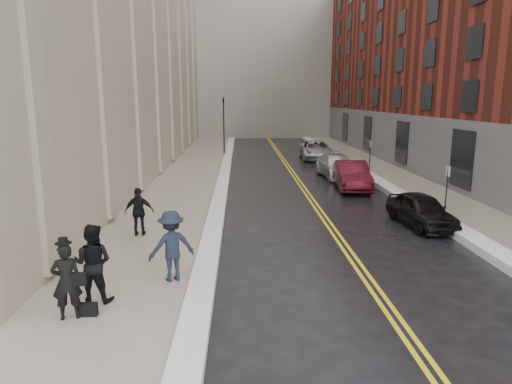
{
  "coord_description": "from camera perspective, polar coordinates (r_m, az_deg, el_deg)",
  "views": [
    {
      "loc": [
        -1.14,
        -11.3,
        5.11
      ],
      "look_at": [
        -0.55,
        5.73,
        1.6
      ],
      "focal_mm": 32.0,
      "sensor_mm": 36.0,
      "label": 1
    }
  ],
  "objects": [
    {
      "name": "parking_sign_far",
      "position": [
        32.79,
        14.08,
        4.72
      ],
      "size": [
        0.06,
        0.35,
        2.23
      ],
      "color": "black",
      "rests_on": "ground"
    },
    {
      "name": "pedestrian_main",
      "position": [
        11.34,
        -22.59,
        -10.28
      ],
      "size": [
        0.75,
        0.59,
        1.8
      ],
      "primitive_type": "imported",
      "rotation": [
        0.0,
        0.0,
        3.41
      ],
      "color": "black",
      "rests_on": "sidewalk_left"
    },
    {
      "name": "snow_ridge_left",
      "position": [
        27.77,
        -4.14,
        1.28
      ],
      "size": [
        0.7,
        60.8,
        0.26
      ],
      "primitive_type": "cube",
      "color": "white",
      "rests_on": "ground"
    },
    {
      "name": "pedestrian_b",
      "position": [
        12.81,
        -10.51,
        -6.63
      ],
      "size": [
        1.46,
        1.2,
        1.97
      ],
      "primitive_type": "imported",
      "rotation": [
        0.0,
        0.0,
        3.57
      ],
      "color": "black",
      "rests_on": "sidewalk_left"
    },
    {
      "name": "car_maroon",
      "position": [
        26.57,
        11.88,
        2.03
      ],
      "size": [
        2.07,
        4.91,
        1.58
      ],
      "primitive_type": "imported",
      "rotation": [
        0.0,
        0.0,
        -0.08
      ],
      "color": "#400B14",
      "rests_on": "ground"
    },
    {
      "name": "car_black",
      "position": [
        19.65,
        19.93,
        -2.12
      ],
      "size": [
        1.99,
        4.09,
        1.35
      ],
      "primitive_type": "imported",
      "rotation": [
        0.0,
        0.0,
        0.1
      ],
      "color": "black",
      "rests_on": "ground"
    },
    {
      "name": "pedestrian_c",
      "position": [
        17.23,
        -14.4,
        -2.39
      ],
      "size": [
        1.08,
        0.54,
        1.78
      ],
      "primitive_type": "imported",
      "rotation": [
        0.0,
        0.0,
        3.24
      ],
      "color": "black",
      "rests_on": "sidewalk_left"
    },
    {
      "name": "building_right",
      "position": [
        39.23,
        27.56,
        16.07
      ],
      "size": [
        14.0,
        50.0,
        18.0
      ],
      "primitive_type": "cube",
      "color": "maroon",
      "rests_on": "ground"
    },
    {
      "name": "pedestrian_a",
      "position": [
        12.04,
        -19.71,
        -8.34
      ],
      "size": [
        1.04,
        0.86,
        1.98
      ],
      "primitive_type": "imported",
      "rotation": [
        0.0,
        0.0,
        3.02
      ],
      "color": "black",
      "rests_on": "sidewalk_left"
    },
    {
      "name": "traffic_signal",
      "position": [
        41.37,
        -4.05,
        8.81
      ],
      "size": [
        0.18,
        0.15,
        5.2
      ],
      "color": "black",
      "rests_on": "ground"
    },
    {
      "name": "lane_stripe_b",
      "position": [
        28.03,
        5.76,
        1.08
      ],
      "size": [
        0.12,
        64.0,
        0.01
      ],
      "primitive_type": "cube",
      "color": "gold",
      "rests_on": "ground"
    },
    {
      "name": "parking_sign_near",
      "position": [
        21.64,
        22.75,
        0.74
      ],
      "size": [
        0.06,
        0.35,
        2.23
      ],
      "color": "black",
      "rests_on": "ground"
    },
    {
      "name": "car_silver_near",
      "position": [
        30.48,
        10.06,
        3.21
      ],
      "size": [
        2.48,
        5.23,
        1.47
      ],
      "primitive_type": "imported",
      "rotation": [
        0.0,
        0.0,
        0.08
      ],
      "color": "#AAACB1",
      "rests_on": "ground"
    },
    {
      "name": "ground",
      "position": [
        12.45,
        3.54,
        -12.61
      ],
      "size": [
        160.0,
        160.0,
        0.0
      ],
      "primitive_type": "plane",
      "color": "black",
      "rests_on": "ground"
    },
    {
      "name": "sidewalk_right",
      "position": [
        29.55,
        18.12,
        1.25
      ],
      "size": [
        3.0,
        64.0,
        0.15
      ],
      "primitive_type": "cube",
      "color": "gray",
      "rests_on": "ground"
    },
    {
      "name": "snow_ridge_right",
      "position": [
        28.96,
        14.69,
        1.4
      ],
      "size": [
        0.85,
        60.8,
        0.3
      ],
      "primitive_type": "cube",
      "color": "white",
      "rests_on": "ground"
    },
    {
      "name": "car_silver_far",
      "position": [
        39.35,
        7.55,
        5.22
      ],
      "size": [
        2.88,
        5.72,
        1.55
      ],
      "primitive_type": "imported",
      "rotation": [
        0.0,
        0.0,
        -0.06
      ],
      "color": "#A9ACB2",
      "rests_on": "ground"
    },
    {
      "name": "sidewalk_left",
      "position": [
        27.96,
        -8.85,
        1.13
      ],
      "size": [
        4.0,
        64.0,
        0.15
      ],
      "primitive_type": "cube",
      "color": "gray",
      "rests_on": "ground"
    },
    {
      "name": "lane_stripe_a",
      "position": [
        27.99,
        5.28,
        1.08
      ],
      "size": [
        0.12,
        64.0,
        0.01
      ],
      "primitive_type": "cube",
      "color": "gold",
      "rests_on": "ground"
    }
  ]
}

